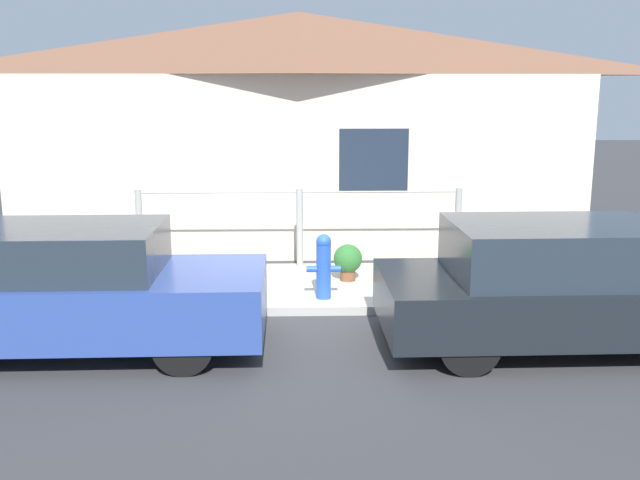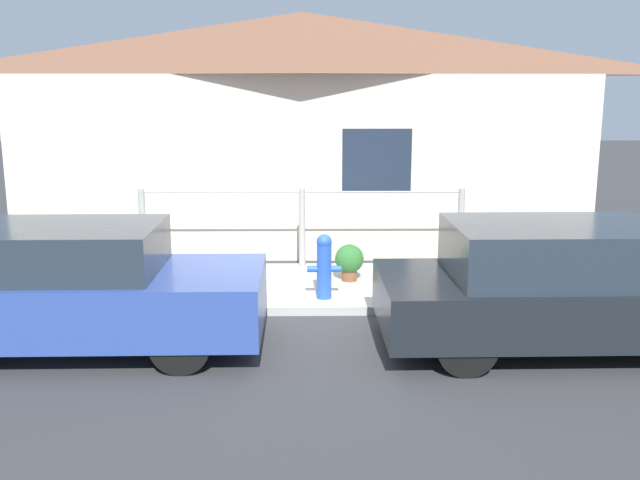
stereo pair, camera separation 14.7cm
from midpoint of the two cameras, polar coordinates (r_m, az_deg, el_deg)
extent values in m
plane|color=#38383A|center=(8.88, -1.11, -6.10)|extent=(60.00, 60.00, 0.00)
cube|color=#B2AFA8|center=(9.94, -1.07, -3.76)|extent=(24.00, 2.27, 0.11)
cube|color=beige|center=(11.46, -1.04, 5.67)|extent=(9.48, 0.12, 2.98)
cube|color=#1E2838|center=(11.43, 4.94, 6.37)|extent=(1.10, 0.04, 1.00)
pyramid|color=brown|center=(12.45, -1.05, 15.44)|extent=(9.88, 2.20, 1.03)
cylinder|color=#999993|center=(11.03, -13.62, 0.93)|extent=(0.10, 0.10, 1.19)
cylinder|color=#999993|center=(10.75, -1.05, 0.99)|extent=(0.10, 0.10, 1.19)
cylinder|color=#999993|center=(11.00, 11.55, 1.00)|extent=(0.10, 0.10, 1.19)
cylinder|color=#999993|center=(10.66, -1.06, 3.85)|extent=(4.80, 0.03, 0.03)
cube|color=#2D4793|center=(8.05, -18.84, -4.63)|extent=(4.12, 1.66, 0.64)
cube|color=#232D38|center=(7.96, -20.24, -0.69)|extent=(2.27, 1.44, 0.50)
cylinder|color=black|center=(8.48, -9.10, -4.99)|extent=(0.60, 0.21, 0.60)
cylinder|color=black|center=(7.20, -10.53, -8.17)|extent=(0.60, 0.21, 0.60)
cube|color=black|center=(8.17, 19.63, -4.68)|extent=(4.05, 1.77, 0.57)
cube|color=#232D38|center=(7.97, 18.84, -0.80)|extent=(2.23, 1.54, 0.57)
cylinder|color=black|center=(8.56, 9.91, -4.84)|extent=(0.61, 0.21, 0.61)
cylinder|color=black|center=(7.19, 12.22, -8.25)|extent=(0.61, 0.21, 0.61)
cylinder|color=blue|center=(9.14, 0.79, -2.54)|extent=(0.19, 0.19, 0.70)
sphere|color=blue|center=(9.05, 0.80, -0.14)|extent=(0.20, 0.20, 0.20)
cylinder|color=blue|center=(9.13, -0.06, -2.33)|extent=(0.17, 0.08, 0.08)
cylinder|color=blue|center=(9.14, 1.65, -2.32)|extent=(0.17, 0.08, 0.08)
cylinder|color=brown|center=(10.05, 2.78, -2.80)|extent=(0.21, 0.21, 0.16)
sphere|color=#2D6B2D|center=(9.99, 2.79, -1.50)|extent=(0.40, 0.40, 0.40)
camera|label=1|loc=(0.07, -89.53, 0.10)|focal=40.00mm
camera|label=2|loc=(0.07, 90.47, -0.10)|focal=40.00mm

